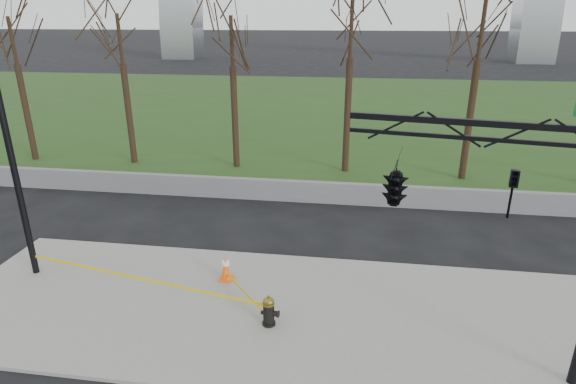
# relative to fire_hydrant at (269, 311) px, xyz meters

# --- Properties ---
(ground) EXTENTS (500.00, 500.00, 0.00)m
(ground) POSITION_rel_fire_hydrant_xyz_m (0.16, 0.64, -0.48)
(ground) COLOR black
(ground) RESTS_ON ground
(sidewalk) EXTENTS (18.00, 6.00, 0.10)m
(sidewalk) POSITION_rel_fire_hydrant_xyz_m (0.16, 0.64, -0.43)
(sidewalk) COLOR gray
(sidewalk) RESTS_ON ground
(grass_strip) EXTENTS (120.00, 40.00, 0.06)m
(grass_strip) POSITION_rel_fire_hydrant_xyz_m (0.16, 30.64, -0.45)
(grass_strip) COLOR #243D16
(grass_strip) RESTS_ON ground
(guardrail) EXTENTS (60.00, 0.30, 0.90)m
(guardrail) POSITION_rel_fire_hydrant_xyz_m (0.16, 8.64, -0.03)
(guardrail) COLOR #59595B
(guardrail) RESTS_ON ground
(tree_row) EXTENTS (43.11, 4.00, 8.59)m
(tree_row) POSITION_rel_fire_hydrant_xyz_m (-1.29, 12.64, 3.81)
(tree_row) COLOR black
(tree_row) RESTS_ON ground
(fire_hydrant) EXTENTS (0.52, 0.34, 0.84)m
(fire_hydrant) POSITION_rel_fire_hydrant_xyz_m (0.00, 0.00, 0.00)
(fire_hydrant) COLOR black
(fire_hydrant) RESTS_ON sidewalk
(traffic_cone) EXTENTS (0.40, 0.40, 0.76)m
(traffic_cone) POSITION_rel_fire_hydrant_xyz_m (-1.64, 1.93, -0.00)
(traffic_cone) COLOR #FF580D
(traffic_cone) RESTS_ON sidewalk
(street_light) EXTENTS (2.36, 0.70, 8.21)m
(street_light) POSITION_rel_fire_hydrant_xyz_m (-7.24, 1.56, 4.21)
(street_light) COLOR black
(street_light) RESTS_ON ground
(traffic_signal_mast) EXTENTS (5.04, 2.54, 6.00)m
(traffic_signal_mast) POSITION_rel_fire_hydrant_xyz_m (3.52, -0.48, 3.66)
(traffic_signal_mast) COLOR black
(traffic_signal_mast) RESTS_ON ground
(caution_tape) EXTENTS (7.45, 1.94, 0.43)m
(caution_tape) POSITION_rel_fire_hydrant_xyz_m (-3.01, 0.81, 0.08)
(caution_tape) COLOR #DEB70B
(caution_tape) RESTS_ON ground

